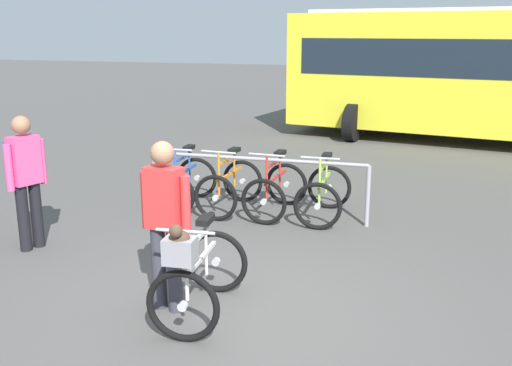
# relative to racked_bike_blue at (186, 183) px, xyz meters

# --- Properties ---
(ground_plane) EXTENTS (80.00, 80.00, 0.00)m
(ground_plane) POSITION_rel_racked_bike_blue_xyz_m (1.91, -3.05, -0.37)
(ground_plane) COLOR #514F4C
(bike_rack_rail) EXTENTS (3.21, 0.16, 0.88)m
(bike_rack_rail) POSITION_rel_racked_bike_blue_xyz_m (1.16, -0.14, 0.30)
(bike_rack_rail) COLOR #99999E
(bike_rack_rail) RESTS_ON ground
(racked_bike_blue) EXTENTS (0.74, 1.16, 0.98)m
(racked_bike_blue) POSITION_rel_racked_bike_blue_xyz_m (0.00, 0.00, 0.00)
(racked_bike_blue) COLOR black
(racked_bike_blue) RESTS_ON ground
(racked_bike_orange) EXTENTS (0.71, 1.13, 0.97)m
(racked_bike_orange) POSITION_rel_racked_bike_blue_xyz_m (0.70, 0.02, 0.00)
(racked_bike_orange) COLOR black
(racked_bike_orange) RESTS_ON ground
(racked_bike_red) EXTENTS (0.71, 1.13, 0.97)m
(racked_bike_red) POSITION_rel_racked_bike_blue_xyz_m (1.40, 0.05, 0.00)
(racked_bike_red) COLOR black
(racked_bike_red) RESTS_ON ground
(racked_bike_lime) EXTENTS (0.70, 1.11, 0.97)m
(racked_bike_lime) POSITION_rel_racked_bike_blue_xyz_m (2.10, 0.07, 0.00)
(racked_bike_lime) COLOR black
(racked_bike_lime) RESTS_ON ground
(featured_bicycle) EXTENTS (0.76, 1.23, 1.09)m
(featured_bicycle) POSITION_rel_racked_bike_blue_xyz_m (1.62, -3.30, 0.12)
(featured_bicycle) COLOR black
(featured_bicycle) RESTS_ON ground
(person_with_featured_bike) EXTENTS (0.53, 0.24, 1.64)m
(person_with_featured_bike) POSITION_rel_racked_bike_blue_xyz_m (1.25, -3.16, 0.54)
(person_with_featured_bike) COLOR #383842
(person_with_featured_bike) RESTS_ON ground
(pedestrian_with_backpack) EXTENTS (0.41, 0.51, 1.64)m
(pedestrian_with_backpack) POSITION_rel_racked_bike_blue_xyz_m (-1.08, -2.19, 0.57)
(pedestrian_with_backpack) COLOR black
(pedestrian_with_backpack) RESTS_ON ground
(bus_distant) EXTENTS (10.27, 4.43, 3.08)m
(bus_distant) POSITION_rel_racked_bike_blue_xyz_m (4.93, 6.95, 1.37)
(bus_distant) COLOR yellow
(bus_distant) RESTS_ON ground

